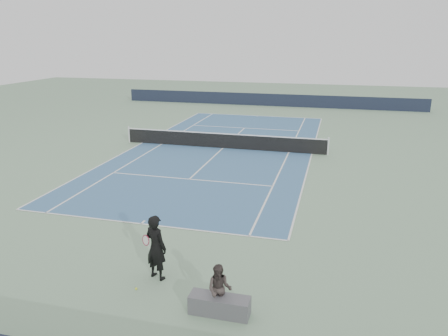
% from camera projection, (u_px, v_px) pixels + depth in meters
% --- Properties ---
extents(ground, '(80.00, 80.00, 0.00)m').
position_uv_depth(ground, '(223.00, 148.00, 27.29)').
color(ground, gray).
extents(court_surface, '(10.97, 23.77, 0.01)m').
position_uv_depth(court_surface, '(223.00, 148.00, 27.29)').
color(court_surface, '#3C658F').
rests_on(court_surface, ground).
extents(tennis_net, '(12.90, 0.10, 1.07)m').
position_uv_depth(tennis_net, '(223.00, 140.00, 27.14)').
color(tennis_net, silver).
rests_on(tennis_net, ground).
extents(windscreen_far, '(30.00, 0.25, 1.20)m').
position_uv_depth(windscreen_far, '(269.00, 100.00, 43.66)').
color(windscreen_far, black).
rests_on(windscreen_far, ground).
extents(tennis_player, '(0.89, 0.75, 1.95)m').
position_uv_depth(tennis_player, '(156.00, 247.00, 12.42)').
color(tennis_player, black).
rests_on(tennis_player, ground).
extents(tennis_ball, '(0.07, 0.07, 0.07)m').
position_uv_depth(tennis_ball, '(136.00, 289.00, 12.08)').
color(tennis_ball, yellow).
rests_on(tennis_ball, ground).
extents(spectator_bench, '(1.57, 0.62, 1.36)m').
position_uv_depth(spectator_bench, '(220.00, 297.00, 10.90)').
color(spectator_bench, '#545358').
rests_on(spectator_bench, ground).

